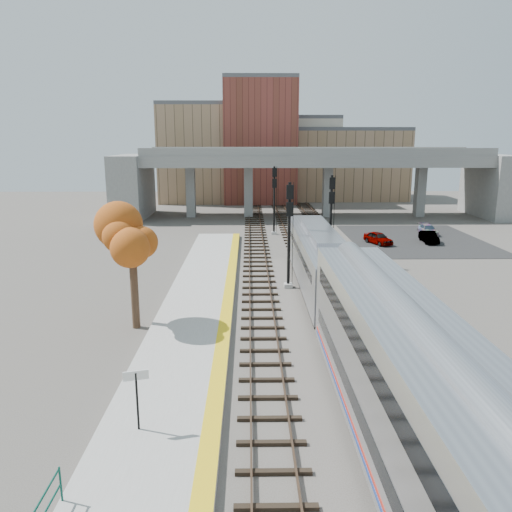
# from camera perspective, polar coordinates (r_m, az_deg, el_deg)

# --- Properties ---
(ground) EXTENTS (160.00, 160.00, 0.00)m
(ground) POSITION_cam_1_polar(r_m,az_deg,el_deg) (26.98, 7.81, -9.95)
(ground) COLOR #47423D
(ground) RESTS_ON ground
(platform) EXTENTS (4.50, 60.00, 0.35)m
(platform) POSITION_cam_1_polar(r_m,az_deg,el_deg) (26.81, -7.91, -9.69)
(platform) COLOR #9E9E99
(platform) RESTS_ON ground
(yellow_strip) EXTENTS (0.70, 60.00, 0.01)m
(yellow_strip) POSITION_cam_1_polar(r_m,az_deg,el_deg) (26.58, -3.80, -9.38)
(yellow_strip) COLOR yellow
(yellow_strip) RESTS_ON platform
(tracks) EXTENTS (10.70, 95.00, 0.25)m
(tracks) POSITION_cam_1_polar(r_m,az_deg,el_deg) (38.78, 6.46, -2.57)
(tracks) COLOR black
(tracks) RESTS_ON ground
(overpass) EXTENTS (54.00, 12.00, 9.50)m
(overpass) POSITION_cam_1_polar(r_m,az_deg,el_deg) (70.24, 6.51, 9.22)
(overpass) COLOR slate
(overpass) RESTS_ON ground
(buildings_far) EXTENTS (43.00, 21.00, 20.60)m
(buildings_far) POSITION_cam_1_polar(r_m,az_deg,el_deg) (91.28, 2.49, 11.48)
(buildings_far) COLOR #987758
(buildings_far) RESTS_ON ground
(parking_lot) EXTENTS (14.00, 18.00, 0.04)m
(parking_lot) POSITION_cam_1_polar(r_m,az_deg,el_deg) (56.49, 17.73, 1.80)
(parking_lot) COLOR black
(parking_lot) RESTS_ON ground
(locomotive) EXTENTS (3.02, 19.05, 4.10)m
(locomotive) POSITION_cam_1_polar(r_m,az_deg,el_deg) (35.85, 7.15, -0.26)
(locomotive) COLOR #A8AAB2
(locomotive) RESTS_ON ground
(coach) EXTENTS (3.03, 25.00, 5.00)m
(coach) POSITION_cam_1_polar(r_m,az_deg,el_deg) (15.06, 19.64, -18.58)
(coach) COLOR #A8AAB2
(coach) RESTS_ON ground
(signal_mast_near) EXTENTS (0.60, 0.64, 7.64)m
(signal_mast_near) POSITION_cam_1_polar(r_m,az_deg,el_deg) (35.59, 3.80, 2.39)
(signal_mast_near) COLOR #9E9E99
(signal_mast_near) RESTS_ON ground
(signal_mast_mid) EXTENTS (0.60, 0.64, 7.65)m
(signal_mast_mid) POSITION_cam_1_polar(r_m,az_deg,el_deg) (42.88, 8.54, 4.12)
(signal_mast_mid) COLOR #9E9E99
(signal_mast_mid) RESTS_ON ground
(signal_mast_far) EXTENTS (0.60, 0.64, 7.66)m
(signal_mast_far) POSITION_cam_1_polar(r_m,az_deg,el_deg) (56.32, 2.09, 6.40)
(signal_mast_far) COLOR #9E9E99
(signal_mast_far) RESTS_ON ground
(station_sign) EXTENTS (0.88, 0.28, 2.27)m
(station_sign) POSITION_cam_1_polar(r_m,az_deg,el_deg) (18.71, -13.50, -14.43)
(station_sign) COLOR black
(station_sign) RESTS_ON platform
(tree) EXTENTS (3.60, 3.60, 6.86)m
(tree) POSITION_cam_1_polar(r_m,az_deg,el_deg) (28.38, -14.03, 1.70)
(tree) COLOR #382619
(tree) RESTS_ON ground
(car_a) EXTENTS (2.74, 3.92, 1.24)m
(car_a) POSITION_cam_1_polar(r_m,az_deg,el_deg) (52.87, 13.80, 2.01)
(car_a) COLOR #99999E
(car_a) RESTS_ON parking_lot
(car_b) EXTENTS (1.46, 3.67, 1.19)m
(car_b) POSITION_cam_1_polar(r_m,az_deg,el_deg) (55.02, 19.16, 2.06)
(car_b) COLOR #99999E
(car_b) RESTS_ON parking_lot
(car_c) EXTENTS (1.67, 3.86, 1.11)m
(car_c) POSITION_cam_1_polar(r_m,az_deg,el_deg) (59.77, 19.05, 2.86)
(car_c) COLOR #99999E
(car_c) RESTS_ON parking_lot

